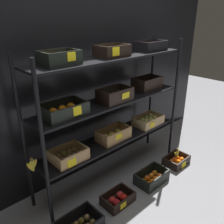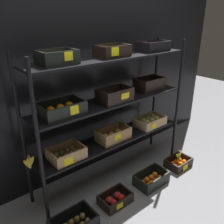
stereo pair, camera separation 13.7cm
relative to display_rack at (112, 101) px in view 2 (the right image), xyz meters
name	(u,v)px [view 2 (the right image)]	position (x,y,z in m)	size (l,w,h in m)	color
ground_plane	(112,175)	(0.00, 0.01, -0.92)	(10.00, 10.00, 0.00)	gray
storefront_wall	(89,65)	(0.00, 0.39, 0.30)	(4.16, 0.12, 2.44)	black
display_rack	(112,101)	(0.00, 0.00, 0.00)	(1.88, 0.40, 1.48)	black
crate_ground_apple_red	(115,199)	(-0.26, -0.35, -0.87)	(0.31, 0.21, 0.10)	black
crate_ground_tangerine	(151,180)	(0.24, -0.38, -0.87)	(0.37, 0.23, 0.13)	black
crate_ground_right_tangerine	(178,163)	(0.74, -0.38, -0.88)	(0.30, 0.23, 0.10)	black
banana_bunch_loose	(179,156)	(0.72, -0.38, -0.76)	(0.12, 0.05, 0.12)	brown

